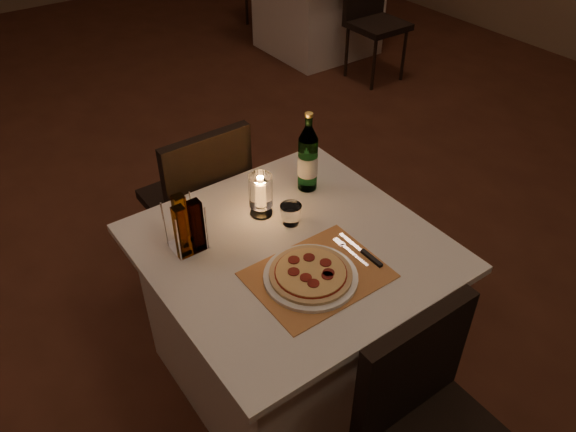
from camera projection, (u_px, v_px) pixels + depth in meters
floor at (236, 266)px, 3.03m from camera, size 8.00×10.00×0.02m
main_table at (291, 313)px, 2.25m from camera, size 1.00×1.00×0.74m
chair_near at (430, 419)px, 1.69m from camera, size 0.42×0.42×0.90m
chair_far at (201, 194)px, 2.60m from camera, size 0.42×0.42×0.90m
placemat at (318, 275)px, 1.90m from camera, size 0.45×0.34×0.00m
plate at (311, 277)px, 1.88m from camera, size 0.32×0.32×0.01m
pizza at (311, 273)px, 1.87m from camera, size 0.28×0.28×0.02m
fork at (348, 250)px, 2.00m from camera, size 0.02×0.18×0.00m
knife at (367, 255)px, 1.97m from camera, size 0.02×0.22×0.01m
tumbler at (291, 214)px, 2.10m from camera, size 0.08×0.08×0.08m
water_bottle at (308, 159)px, 2.23m from camera, size 0.08×0.08×0.34m
hurricane_candle at (261, 192)px, 2.11m from camera, size 0.09×0.09×0.17m
cruet_caddy at (187, 227)px, 1.96m from camera, size 0.12×0.12×0.21m
neighbor_table_right at (317, 10)px, 5.18m from camera, size 1.00×1.00×0.74m
neighbor_chair_ra at (372, 11)px, 4.61m from camera, size 0.42×0.42×0.90m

